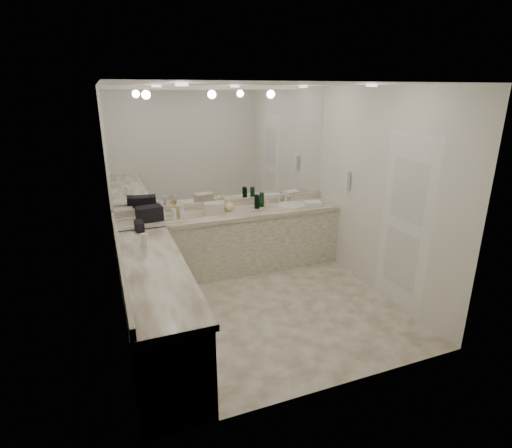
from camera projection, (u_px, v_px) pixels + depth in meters
name	position (u px, v px, depth m)	size (l,w,h in m)	color
floor	(263.00, 308.00, 4.90)	(3.20, 3.20, 0.00)	beige
ceiling	(264.00, 84.00, 4.07)	(3.20, 3.20, 0.00)	white
wall_back	(224.00, 180.00, 5.81)	(3.20, 0.02, 2.60)	silver
wall_left	(114.00, 223.00, 3.93)	(0.02, 3.00, 2.60)	silver
wall_right	(380.00, 194.00, 5.04)	(0.02, 3.00, 2.60)	silver
vanity_back_base	(232.00, 243.00, 5.83)	(3.20, 0.60, 0.84)	beige
vanity_back_top	(231.00, 214.00, 5.67)	(3.20, 0.64, 0.06)	beige
vanity_left_base	(156.00, 310.00, 4.05)	(0.60, 2.40, 0.84)	beige
vanity_left_top	(153.00, 270.00, 3.91)	(0.64, 2.42, 0.06)	beige
backsplash_back	(225.00, 203.00, 5.90)	(3.20, 0.04, 0.10)	beige
backsplash_left	(120.00, 255.00, 4.05)	(0.04, 3.00, 0.10)	beige
mirror_back	(224.00, 147.00, 5.65)	(3.12, 0.01, 1.55)	white
mirror_left	(109.00, 175.00, 3.79)	(0.01, 2.92, 1.55)	white
sink	(291.00, 205.00, 6.00)	(0.44, 0.44, 0.03)	white
faucet	(285.00, 197.00, 6.16)	(0.24, 0.16, 0.14)	silver
wall_phone	(346.00, 179.00, 5.62)	(0.06, 0.10, 0.24)	white
door	(405.00, 224.00, 4.67)	(0.02, 0.82, 2.10)	white
black_toiletry_bag	(149.00, 214.00, 5.26)	(0.33, 0.21, 0.19)	black
black_bag_spill	(139.00, 226.00, 4.89)	(0.09, 0.21, 0.11)	black
cream_cosmetic_case	(214.00, 208.00, 5.56)	(0.27, 0.17, 0.16)	beige
hand_towel	(313.00, 203.00, 6.05)	(0.24, 0.16, 0.04)	white
lotion_left	(145.00, 240.00, 4.38)	(0.07, 0.07, 0.16)	white
soap_bottle_a	(181.00, 209.00, 5.39)	(0.09, 0.09, 0.24)	silver
soap_bottle_b	(182.00, 212.00, 5.38)	(0.08, 0.08, 0.17)	silver
soap_bottle_c	(229.00, 205.00, 5.69)	(0.13, 0.13, 0.17)	beige
green_bottle_0	(262.00, 200.00, 5.90)	(0.07, 0.07, 0.21)	#0E411E
green_bottle_1	(257.00, 201.00, 5.80)	(0.07, 0.07, 0.21)	#0E411E
green_bottle_2	(257.00, 202.00, 5.80)	(0.07, 0.07, 0.19)	#0E411E
amenity_bottle_0	(163.00, 215.00, 5.33)	(0.07, 0.07, 0.11)	white
amenity_bottle_1	(150.00, 217.00, 5.33)	(0.04, 0.04, 0.07)	silver
amenity_bottle_2	(221.00, 207.00, 5.72)	(0.06, 0.06, 0.09)	white
amenity_bottle_3	(177.00, 210.00, 5.50)	(0.04, 0.04, 0.13)	#F2D84C
amenity_bottle_4	(267.00, 204.00, 5.84)	(0.05, 0.05, 0.12)	#E0B28C
amenity_bottle_5	(174.00, 214.00, 5.30)	(0.06, 0.06, 0.15)	white
amenity_bottle_6	(182.00, 212.00, 5.46)	(0.05, 0.05, 0.11)	#E57F66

